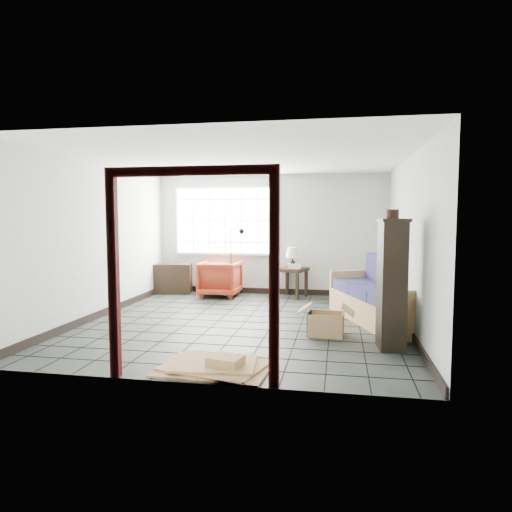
% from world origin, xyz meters
% --- Properties ---
extents(ground, '(5.50, 5.50, 0.00)m').
position_xyz_m(ground, '(0.00, 0.00, 0.00)').
color(ground, black).
rests_on(ground, ground).
extents(room_shell, '(5.02, 5.52, 2.61)m').
position_xyz_m(room_shell, '(0.00, 0.03, 1.68)').
color(room_shell, '#A5ABA4').
rests_on(room_shell, ground).
extents(window_panel, '(2.32, 0.08, 1.52)m').
position_xyz_m(window_panel, '(-1.00, 2.70, 1.60)').
color(window_panel, silver).
rests_on(window_panel, ground).
extents(doorway_trim, '(1.80, 0.08, 2.20)m').
position_xyz_m(doorway_trim, '(0.00, -2.70, 1.38)').
color(doorway_trim, '#390D0D').
rests_on(doorway_trim, ground).
extents(futon_sofa, '(1.67, 2.50, 1.04)m').
position_xyz_m(futon_sofa, '(2.22, 0.40, 0.37)').
color(futon_sofa, '#9F6948').
rests_on(futon_sofa, ground).
extents(armchair, '(0.81, 0.76, 0.83)m').
position_xyz_m(armchair, '(-1.01, 2.24, 0.41)').
color(armchair, maroon).
rests_on(armchair, ground).
extents(side_table, '(0.72, 0.72, 0.62)m').
position_xyz_m(side_table, '(0.51, 2.40, 0.51)').
color(side_table, black).
rests_on(side_table, ground).
extents(table_lamp, '(0.37, 0.37, 0.44)m').
position_xyz_m(table_lamp, '(0.51, 2.39, 0.92)').
color(table_lamp, black).
rests_on(table_lamp, side_table).
extents(projector, '(0.28, 0.21, 0.09)m').
position_xyz_m(projector, '(0.56, 2.37, 0.67)').
color(projector, silver).
rests_on(projector, side_table).
extents(floor_lamp, '(0.46, 0.30, 1.51)m').
position_xyz_m(floor_lamp, '(-0.70, 2.40, 0.81)').
color(floor_lamp, black).
rests_on(floor_lamp, ground).
extents(console_shelf, '(0.88, 0.46, 0.66)m').
position_xyz_m(console_shelf, '(-2.15, 2.40, 0.33)').
color(console_shelf, black).
rests_on(console_shelf, ground).
extents(tall_shelf, '(0.40, 0.49, 1.67)m').
position_xyz_m(tall_shelf, '(2.14, -1.11, 0.85)').
color(tall_shelf, black).
rests_on(tall_shelf, ground).
extents(pot, '(0.18, 0.18, 0.11)m').
position_xyz_m(pot, '(2.12, -1.15, 1.73)').
color(pot, black).
rests_on(pot, tall_shelf).
extents(open_box, '(0.82, 0.44, 0.45)m').
position_xyz_m(open_box, '(1.30, -0.59, 0.16)').
color(open_box, '#9D7B4B').
rests_on(open_box, ground).
extents(cardboard_pile, '(1.28, 1.04, 0.18)m').
position_xyz_m(cardboard_pile, '(0.14, -2.31, 0.05)').
color(cardboard_pile, '#9D7B4B').
rests_on(cardboard_pile, ground).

